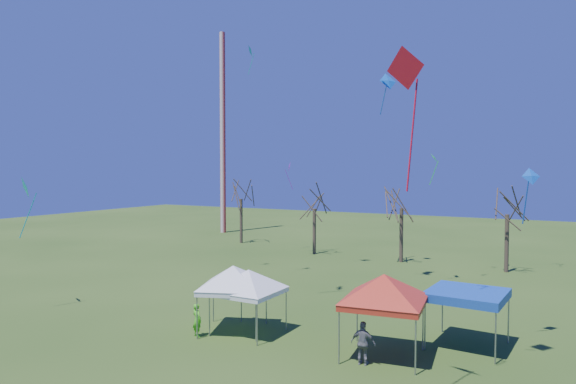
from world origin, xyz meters
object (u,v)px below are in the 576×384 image
Objects in this scene: radio_mast at (223,133)px; tree_1 at (314,193)px; tent_white_west at (233,270)px; tent_blue at (467,295)px; tree_0 at (241,183)px; tent_red at (384,280)px; tree_2 at (402,189)px; person_green at (197,320)px; person_grey at (363,343)px; tree_3 at (508,194)px; tent_white_mid at (248,274)px.

radio_mast reaches higher than tree_1.
tent_white_west is 10.96m from tent_blue.
radio_mast is 7.26× the size of tent_blue.
tent_red is at bearing -46.30° from tree_0.
person_green is (-2.96, -23.99, -5.50)m from tree_2.
radio_mast is at bearing 126.47° from tent_white_west.
radio_mast is 46.79m from person_grey.
tent_white_west is 7.54m from person_grey.
person_green is (-8.64, -1.71, -2.51)m from tent_red.
tree_2 reaches higher than tree_3.
tent_blue is (10.47, 3.16, -0.69)m from tent_white_west.
tent_red is at bearing -97.06° from tree_3.
tree_0 is 30.96m from tent_white_mid.
tent_red reaches higher than tent_blue.
tree_0 is at bearing 172.92° from tree_3.
tent_white_west is 2.90m from person_green.
tent_white_west is at bearing -178.46° from tent_red.
tent_white_west is at bearing -94.84° from tree_2.
tent_red reaches higher than tent_white_west.
radio_mast reaches higher than tent_blue.
person_grey is (30.87, -33.18, -11.61)m from radio_mast.
tree_1 reaches higher than person_green.
tree_0 is 2.45× the size of tent_blue.
tree_2 reaches higher than tent_white_mid.
tent_blue is at bearing -40.24° from radio_mast.
tent_white_mid is (-9.49, -22.03, -3.18)m from tree_3.
tent_blue is (2.88, 2.95, -0.97)m from tent_red.
tree_0 is 1.12× the size of tree_1.
tree_0 is 1.07× the size of tree_3.
tent_white_west is at bearing -104.42° from person_green.
tent_blue is at bearing -39.54° from tree_0.
tent_blue is at bearing -89.50° from tree_3.
tent_blue is at bearing 16.78° from tent_white_west.
tree_3 is at bearing -16.31° from radio_mast.
tree_2 is at bearing -76.56° from person_green.
person_grey is at bearing -77.46° from tree_2.
radio_mast is at bearing 139.76° from tent_blue.
tree_2 is at bearing 104.30° from tent_red.
person_green is (22.68, -33.61, -11.71)m from radio_mast.
tent_white_mid is 10.13m from tent_blue.
tree_2 is (18.48, -3.01, -0.20)m from tree_0.
tree_2 is 22.64m from tent_white_mid.
tree_3 is 24.62m from tent_white_west.
tree_0 is 31.66m from person_green.
tent_white_mid is at bearing -72.10° from tree_1.
tent_blue is at bearing -137.49° from person_green.
radio_mast is 45.64m from tent_red.
tree_3 is 1.72× the size of tent_red.
radio_mast is 41.44m from tent_white_mid.
tree_3 is 26.77m from person_green.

